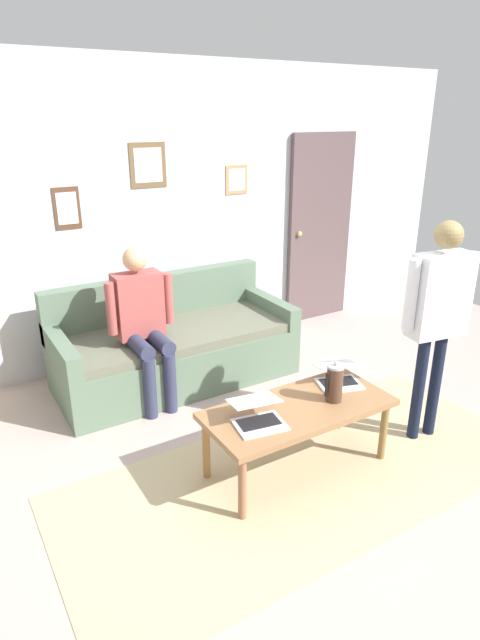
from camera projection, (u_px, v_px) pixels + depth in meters
The scene contains 11 objects.
ground_plane at pixel (295, 459), 3.66m from camera, with size 7.68×7.68×0.00m, color #B39C93.
area_rug at pixel (305, 474), 3.49m from camera, with size 3.23×1.41×0.01m, color tan.
back_wall at pixel (159, 215), 4.92m from camera, with size 7.04×0.11×2.70m.
interior_door at pixel (320, 230), 5.87m from camera, with size 0.82×0.09×2.05m.
couch at pixel (174, 347), 4.67m from camera, with size 2.05×0.89×0.88m.
coffee_table at pixel (298, 413), 3.42m from camera, with size 1.24×0.56×0.47m.
laptop_left at pixel (258, 416), 3.21m from camera, with size 0.35×0.37×0.15m.
laptop_center at pixel (338, 377), 3.69m from camera, with size 0.37×0.38×0.14m.
french_press at pixel (335, 383), 3.43m from camera, with size 0.13×0.11×0.28m.
person_standing at pixel (439, 305), 3.56m from camera, with size 0.57×0.24×1.60m.
person_seated at pixel (143, 318), 4.17m from camera, with size 0.55×0.51×1.28m.
Camera 1 is at (1.91, 2.42, 2.23)m, focal length 29.69 mm.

